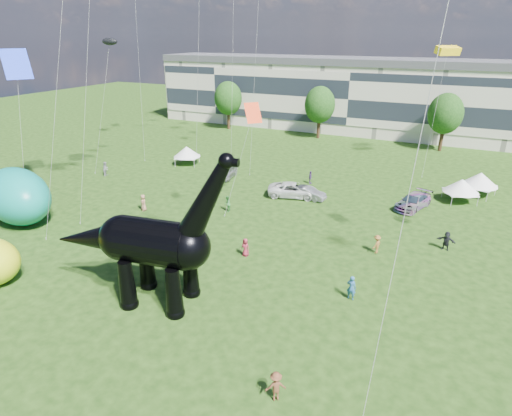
% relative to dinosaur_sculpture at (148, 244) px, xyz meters
% --- Properties ---
extents(ground, '(220.00, 220.00, 0.00)m').
position_rel_dinosaur_sculpture_xyz_m(ground, '(6.80, -0.83, -4.28)').
color(ground, '#16330C').
rests_on(ground, ground).
extents(terrace_row, '(78.00, 11.00, 12.00)m').
position_rel_dinosaur_sculpture_xyz_m(terrace_row, '(-1.20, 61.17, 1.72)').
color(terrace_row, beige).
rests_on(terrace_row, ground).
extents(tree_far_left, '(5.20, 5.20, 9.44)m').
position_rel_dinosaur_sculpture_xyz_m(tree_far_left, '(-23.20, 52.17, 2.01)').
color(tree_far_left, '#382314').
rests_on(tree_far_left, ground).
extents(tree_mid_left, '(5.20, 5.20, 9.44)m').
position_rel_dinosaur_sculpture_xyz_m(tree_mid_left, '(-5.20, 52.17, 2.01)').
color(tree_mid_left, '#382314').
rests_on(tree_mid_left, ground).
extents(tree_mid_right, '(5.20, 5.20, 9.44)m').
position_rel_dinosaur_sculpture_xyz_m(tree_mid_right, '(14.80, 52.17, 2.01)').
color(tree_mid_right, '#382314').
rests_on(tree_mid_right, ground).
extents(dinosaur_sculpture, '(13.94, 4.64, 11.34)m').
position_rel_dinosaur_sculpture_xyz_m(dinosaur_sculpture, '(0.00, 0.00, 0.00)').
color(dinosaur_sculpture, black).
rests_on(dinosaur_sculpture, ground).
extents(car_silver, '(2.41, 4.52, 1.46)m').
position_rel_dinosaur_sculpture_xyz_m(car_silver, '(-8.61, 25.63, -3.55)').
color(car_silver, '#BBBBC0').
rests_on(car_silver, ground).
extents(car_grey, '(4.24, 1.77, 1.37)m').
position_rel_dinosaur_sculpture_xyz_m(car_grey, '(3.13, 23.10, -3.60)').
color(car_grey, slate).
rests_on(car_grey, ground).
extents(car_white, '(6.28, 4.10, 1.61)m').
position_rel_dinosaur_sculpture_xyz_m(car_white, '(1.52, 23.02, -3.48)').
color(car_white, white).
rests_on(car_white, ground).
extents(car_dark, '(3.74, 5.70, 1.54)m').
position_rel_dinosaur_sculpture_xyz_m(car_dark, '(14.10, 25.31, -3.51)').
color(car_dark, '#595960').
rests_on(car_dark, ground).
extents(gazebo_near, '(4.90, 4.90, 2.60)m').
position_rel_dinosaur_sculpture_xyz_m(gazebo_near, '(18.44, 29.57, -2.46)').
color(gazebo_near, white).
rests_on(gazebo_near, ground).
extents(gazebo_far, '(4.94, 4.94, 2.72)m').
position_rel_dinosaur_sculpture_xyz_m(gazebo_far, '(20.24, 32.62, -2.37)').
color(gazebo_far, white).
rests_on(gazebo_far, ground).
extents(gazebo_left, '(4.68, 4.68, 2.58)m').
position_rel_dinosaur_sculpture_xyz_m(gazebo_left, '(-16.65, 28.55, -2.47)').
color(gazebo_left, white).
rests_on(gazebo_left, ground).
extents(inflatable_teal, '(9.85, 7.70, 5.40)m').
position_rel_dinosaur_sculpture_xyz_m(inflatable_teal, '(-19.91, 4.91, -1.58)').
color(inflatable_teal, '#0B8E82').
rests_on(inflatable_teal, ground).
extents(visitors, '(51.78, 41.19, 1.89)m').
position_rel_dinosaur_sculpture_xyz_m(visitors, '(4.07, 14.33, -3.42)').
color(visitors, gray).
rests_on(visitors, ground).
extents(kites, '(64.52, 46.97, 29.15)m').
position_rel_dinosaur_sculpture_xyz_m(kites, '(-3.28, 25.76, 15.93)').
color(kites, red).
rests_on(kites, ground).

